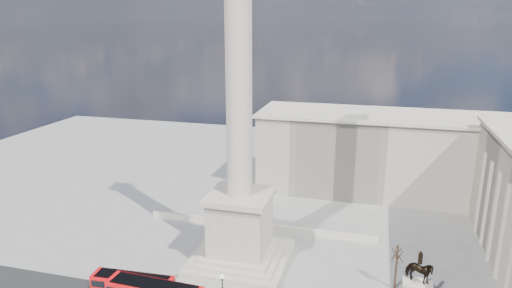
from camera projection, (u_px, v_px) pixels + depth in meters
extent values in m
plane|color=gray|center=(230.00, 278.00, 63.81)|extent=(180.00, 180.00, 0.00)
cube|color=#B0A693|center=(241.00, 258.00, 68.34)|extent=(14.00, 14.00, 1.00)
cube|color=#B0A693|center=(241.00, 253.00, 68.14)|extent=(12.00, 12.00, 0.50)
cube|color=#B0A693|center=(240.00, 250.00, 68.00)|extent=(10.00, 10.00, 0.50)
cube|color=#B0A693|center=(240.00, 224.00, 66.87)|extent=(8.00, 8.00, 8.00)
cube|color=#B0A693|center=(240.00, 196.00, 65.70)|extent=(9.00, 9.00, 0.80)
cylinder|color=#B7AA98|center=(239.00, 75.00, 61.07)|extent=(3.60, 3.60, 34.00)
cube|color=#C0B49F|center=(259.00, 226.00, 78.56)|extent=(40.00, 0.60, 1.10)
cube|color=beige|center=(382.00, 155.00, 93.90)|extent=(50.00, 16.00, 16.00)
cube|color=#C0B49F|center=(386.00, 115.00, 91.69)|extent=(51.00, 17.00, 0.60)
cube|color=black|center=(133.00, 283.00, 56.93)|extent=(10.14, 2.96, 0.85)
cube|color=black|center=(132.00, 276.00, 56.68)|extent=(9.50, 2.63, 0.06)
cube|color=black|center=(154.00, 284.00, 53.98)|extent=(10.77, 2.89, 0.06)
cylinder|color=black|center=(222.00, 279.00, 54.04)|extent=(0.27, 0.27, 0.27)
sphere|color=silver|center=(222.00, 277.00, 53.95)|extent=(0.50, 0.50, 0.50)
imported|color=black|center=(419.00, 272.00, 54.06)|extent=(3.74, 2.67, 2.88)
cylinder|color=black|center=(420.00, 259.00, 53.60)|extent=(0.53, 0.53, 1.28)
sphere|color=black|center=(421.00, 253.00, 53.40)|extent=(0.38, 0.38, 0.38)
cylinder|color=#332319|center=(396.00, 267.00, 60.56)|extent=(0.30, 0.30, 6.44)
imported|color=black|center=(264.00, 276.00, 62.88)|extent=(0.92, 0.91, 1.56)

